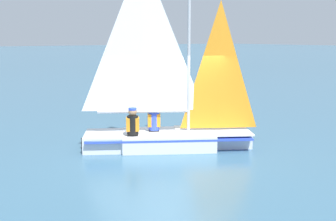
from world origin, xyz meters
name	(u,v)px	position (x,y,z in m)	size (l,w,h in m)	color
ground_plane	(168,147)	(0.00, 0.00, 0.00)	(260.00, 260.00, 0.00)	#38607A
sailboat_main	(167,120)	(-0.02, -0.03, 0.77)	(3.59, 4.49, 5.21)	silver
sailor_helm	(154,124)	(-0.36, -0.22, 0.62)	(0.41, 0.43, 1.16)	black
sailor_crew	(133,128)	(-0.24, -0.98, 0.63)	(0.41, 0.43, 1.16)	black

